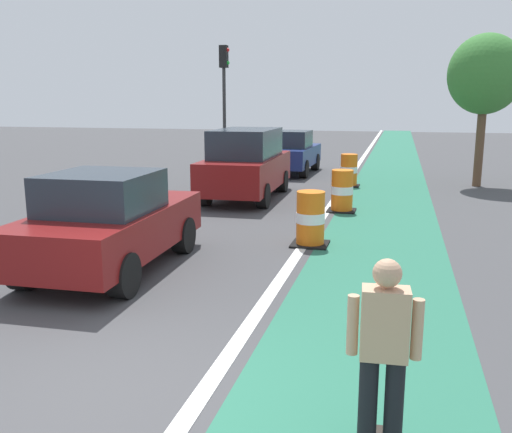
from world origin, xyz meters
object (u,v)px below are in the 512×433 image
at_px(skateboarder_on_lane, 383,356).
at_px(pedestrian_crossing, 223,153).
at_px(parked_sedan_third, 289,153).
at_px(traffic_barrel_front, 310,219).
at_px(traffic_barrel_mid, 342,191).
at_px(traffic_light_corner, 224,85).
at_px(street_tree_sidewalk, 485,75).
at_px(parked_sedan_nearest, 109,222).
at_px(parked_suv_second, 246,164).
at_px(traffic_barrel_back, 349,171).

distance_m(skateboarder_on_lane, pedestrian_crossing, 17.82).
bearing_deg(parked_sedan_third, skateboarder_on_lane, -76.70).
relative_size(traffic_barrel_front, traffic_barrel_mid, 1.00).
height_order(traffic_light_corner, street_tree_sidewalk, traffic_light_corner).
relative_size(parked_sedan_nearest, traffic_light_corner, 0.81).
xyz_separation_m(skateboarder_on_lane, traffic_barrel_mid, (-1.35, 10.34, -0.38)).
xyz_separation_m(parked_suv_second, parked_sedan_third, (0.12, 6.02, -0.20)).
bearing_deg(pedestrian_crossing, traffic_barrel_mid, -49.83).
height_order(parked_sedan_nearest, street_tree_sidewalk, street_tree_sidewalk).
relative_size(parked_suv_second, traffic_barrel_front, 4.26).
bearing_deg(traffic_barrel_front, pedestrian_crossing, 116.79).
height_order(parked_sedan_nearest, traffic_barrel_mid, parked_sedan_nearest).
xyz_separation_m(parked_suv_second, traffic_barrel_mid, (2.95, -1.30, -0.50)).
bearing_deg(traffic_barrel_mid, pedestrian_crossing, 130.17).
distance_m(parked_sedan_nearest, traffic_barrel_front, 3.95).
distance_m(parked_sedan_third, pedestrian_crossing, 2.66).
bearing_deg(traffic_barrel_mid, street_tree_sidewalk, 54.40).
bearing_deg(traffic_barrel_back, traffic_light_corner, 144.89).
relative_size(traffic_light_corner, pedestrian_crossing, 3.17).
relative_size(parked_suv_second, parked_sedan_third, 1.12).
bearing_deg(parked_sedan_third, traffic_barrel_front, -76.83).
distance_m(parked_sedan_nearest, parked_sedan_third, 13.51).
bearing_deg(street_tree_sidewalk, traffic_barrel_back, -165.31).
height_order(parked_sedan_third, pedestrian_crossing, parked_sedan_third).
bearing_deg(street_tree_sidewalk, pedestrian_crossing, 176.09).
distance_m(skateboarder_on_lane, parked_sedan_third, 18.15).
distance_m(pedestrian_crossing, street_tree_sidewalk, 9.68).
bearing_deg(pedestrian_crossing, street_tree_sidewalk, -3.91).
bearing_deg(traffic_barrel_back, parked_sedan_third, 132.43).
xyz_separation_m(traffic_barrel_front, pedestrian_crossing, (-4.99, 9.89, 0.33)).
relative_size(parked_sedan_third, street_tree_sidewalk, 0.83).
height_order(traffic_barrel_front, street_tree_sidewalk, street_tree_sidewalk).
bearing_deg(traffic_barrel_mid, skateboarder_on_lane, -82.57).
bearing_deg(traffic_barrel_back, traffic_barrel_front, -90.22).
bearing_deg(skateboarder_on_lane, parked_sedan_nearest, 138.12).
distance_m(parked_suv_second, traffic_barrel_front, 5.68).
bearing_deg(skateboarder_on_lane, traffic_barrel_mid, 97.43).
distance_m(parked_sedan_third, traffic_light_corner, 4.20).
distance_m(traffic_barrel_front, traffic_light_corner, 13.68).
bearing_deg(traffic_light_corner, traffic_barrel_mid, -55.21).
bearing_deg(skateboarder_on_lane, traffic_barrel_back, 96.06).
xyz_separation_m(parked_sedan_nearest, pedestrian_crossing, (-1.96, 12.40, 0.03)).
height_order(traffic_barrel_mid, traffic_light_corner, traffic_light_corner).
bearing_deg(traffic_light_corner, skateboarder_on_lane, -68.99).
relative_size(parked_suv_second, traffic_barrel_back, 4.26).
distance_m(skateboarder_on_lane, traffic_barrel_back, 14.90).
relative_size(skateboarder_on_lane, street_tree_sidewalk, 0.34).
xyz_separation_m(traffic_barrel_back, traffic_light_corner, (-5.64, 3.97, 2.97)).
height_order(traffic_barrel_back, street_tree_sidewalk, street_tree_sidewalk).
bearing_deg(traffic_light_corner, pedestrian_crossing, -74.46).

